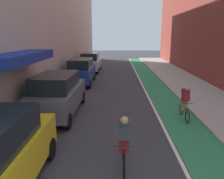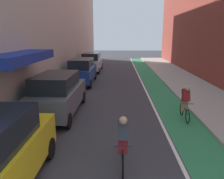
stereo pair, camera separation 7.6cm
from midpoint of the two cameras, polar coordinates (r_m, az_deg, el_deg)
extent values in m
plane|color=#38383D|center=(16.77, 0.79, 0.74)|extent=(85.51, 85.51, 0.00)
cube|color=#2D8451|center=(18.93, 9.87, 2.02)|extent=(1.60, 38.87, 0.00)
cube|color=white|center=(18.82, 7.16, 2.05)|extent=(0.12, 38.87, 0.00)
cube|color=#A8A59E|center=(19.45, 17.24, 2.12)|extent=(3.43, 38.87, 0.14)
cube|color=navy|center=(9.27, -22.27, 7.56)|extent=(1.20, 4.40, 0.36)
cube|color=brown|center=(22.12, 24.70, 19.28)|extent=(2.40, 34.87, 12.76)
cylinder|color=black|center=(7.36, -15.84, -14.30)|extent=(0.23, 0.66, 0.66)
cube|color=#595B60|center=(11.12, -13.71, -1.99)|extent=(1.92, 4.76, 0.95)
cube|color=black|center=(10.71, -14.28, 1.80)|extent=(1.68, 2.86, 0.75)
cylinder|color=black|center=(13.17, -15.12, -1.82)|extent=(0.23, 0.66, 0.66)
cylinder|color=black|center=(12.77, -7.71, -1.93)|extent=(0.23, 0.66, 0.66)
cylinder|color=black|center=(9.91, -21.20, -7.34)|extent=(0.23, 0.66, 0.66)
cylinder|color=black|center=(9.38, -11.40, -7.84)|extent=(0.23, 0.66, 0.66)
cube|color=navy|center=(17.93, -7.89, 4.07)|extent=(1.80, 4.70, 0.95)
cube|color=black|center=(17.59, -8.10, 6.51)|extent=(1.58, 2.82, 0.75)
cylinder|color=black|center=(19.89, -9.36, 3.55)|extent=(0.22, 0.66, 0.66)
cylinder|color=black|center=(19.66, -4.72, 3.57)|extent=(0.22, 0.66, 0.66)
cylinder|color=black|center=(16.44, -11.58, 1.38)|extent=(0.22, 0.66, 0.66)
cylinder|color=black|center=(16.16, -5.99, 1.38)|extent=(0.22, 0.66, 0.66)
cube|color=silver|center=(24.12, -5.51, 6.53)|extent=(1.90, 4.78, 0.95)
cube|color=black|center=(23.80, -5.62, 8.37)|extent=(1.66, 2.87, 0.75)
cylinder|color=black|center=(26.10, -6.86, 5.97)|extent=(0.22, 0.66, 0.66)
cylinder|color=black|center=(25.90, -3.09, 5.99)|extent=(0.22, 0.66, 0.66)
cylinder|color=black|center=(22.51, -8.23, 4.73)|extent=(0.22, 0.66, 0.66)
cylinder|color=black|center=(22.28, -3.87, 4.75)|extent=(0.22, 0.66, 0.66)
torus|color=black|center=(6.25, 2.73, -19.05)|extent=(0.04, 0.67, 0.67)
torus|color=black|center=(7.16, 2.60, -14.53)|extent=(0.04, 0.67, 0.67)
cylinder|color=black|center=(6.60, 2.68, -14.98)|extent=(0.05, 0.96, 0.33)
cylinder|color=black|center=(6.72, 2.67, -13.64)|extent=(0.04, 0.12, 0.55)
cylinder|color=black|center=(6.05, 2.78, -14.25)|extent=(0.48, 0.03, 0.02)
cube|color=maroon|center=(6.62, 2.68, -13.41)|extent=(0.28, 0.24, 0.56)
cube|color=#333842|center=(6.31, 2.75, -10.21)|extent=(0.32, 0.40, 0.60)
sphere|color=tan|center=(6.03, 2.80, -7.84)|extent=(0.22, 0.22, 0.22)
torus|color=black|center=(10.29, 18.41, -6.50)|extent=(0.06, 0.61, 0.61)
torus|color=black|center=(11.25, 17.02, -4.69)|extent=(0.06, 0.61, 0.61)
cylinder|color=black|center=(10.70, 17.77, -4.44)|extent=(0.06, 0.96, 0.33)
cylinder|color=black|center=(10.84, 17.56, -3.74)|extent=(0.04, 0.12, 0.55)
cylinder|color=black|center=(10.19, 18.52, -3.44)|extent=(0.48, 0.04, 0.02)
cube|color=tan|center=(10.75, 17.68, -3.51)|extent=(0.29, 0.25, 0.56)
cube|color=maroon|center=(10.51, 18.04, -1.31)|extent=(0.33, 0.41, 0.60)
sphere|color=tan|center=(10.28, 18.39, 0.30)|extent=(0.22, 0.22, 0.22)
cube|color=#1E598C|center=(10.62, 17.87, -1.04)|extent=(0.27, 0.28, 0.39)
camera|label=1|loc=(0.04, -90.22, -0.05)|focal=35.98mm
camera|label=2|loc=(0.04, 89.78, 0.05)|focal=35.98mm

